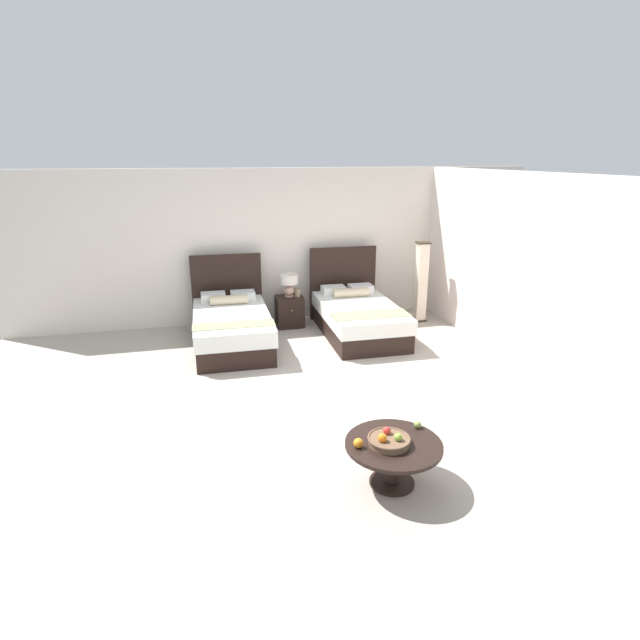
{
  "coord_description": "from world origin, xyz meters",
  "views": [
    {
      "loc": [
        -1.55,
        -5.62,
        2.86
      ],
      "look_at": [
        0.02,
        0.6,
        0.79
      ],
      "focal_mm": 28.77,
      "sensor_mm": 36.0,
      "label": 1
    }
  ],
  "objects": [
    {
      "name": "table_lamp",
      "position": [
        0.02,
        2.79,
        0.78
      ],
      "size": [
        0.32,
        0.32,
        0.39
      ],
      "color": "tan",
      "rests_on": "nightstand"
    },
    {
      "name": "wall_back",
      "position": [
        0.0,
        3.29,
        1.33
      ],
      "size": [
        9.32,
        0.12,
        2.65
      ],
      "primitive_type": "cube",
      "color": "silver",
      "rests_on": "ground"
    },
    {
      "name": "loose_orange",
      "position": [
        -0.27,
        -1.9,
        0.46
      ],
      "size": [
        0.09,
        0.09,
        0.09
      ],
      "color": "orange",
      "rests_on": "coffee_table"
    },
    {
      "name": "wall_side_right",
      "position": [
        2.86,
        0.4,
        1.33
      ],
      "size": [
        0.12,
        5.78,
        2.65
      ],
      "primitive_type": "cube",
      "color": "silver",
      "rests_on": "ground"
    },
    {
      "name": "ground_plane",
      "position": [
        0.0,
        0.0,
        -0.01
      ],
      "size": [
        9.32,
        10.18,
        0.02
      ],
      "primitive_type": "cube",
      "color": "#AC9F92"
    },
    {
      "name": "bed_near_corner",
      "position": [
        1.04,
        2.08,
        0.31
      ],
      "size": [
        1.23,
        2.1,
        1.3
      ],
      "color": "black",
      "rests_on": "ground"
    },
    {
      "name": "coffee_table",
      "position": [
        0.06,
        -1.91,
        0.32
      ],
      "size": [
        0.87,
        0.87,
        0.42
      ],
      "color": "black",
      "rests_on": "ground"
    },
    {
      "name": "vase",
      "position": [
        0.16,
        2.73,
        0.6
      ],
      "size": [
        0.09,
        0.09,
        0.14
      ],
      "color": "#997D5E",
      "rests_on": "nightstand"
    },
    {
      "name": "bed_near_window",
      "position": [
        -1.03,
        2.08,
        0.31
      ],
      "size": [
        1.21,
        2.11,
        1.27
      ],
      "color": "black",
      "rests_on": "ground"
    },
    {
      "name": "nightstand",
      "position": [
        0.02,
        2.77,
        0.26
      ],
      "size": [
        0.46,
        0.44,
        0.53
      ],
      "color": "black",
      "rests_on": "ground"
    },
    {
      "name": "loose_apple",
      "position": [
        0.38,
        -1.72,
        0.46
      ],
      "size": [
        0.07,
        0.07,
        0.07
      ],
      "color": "#8FA64C",
      "rests_on": "coffee_table"
    },
    {
      "name": "fruit_bowl",
      "position": [
        0.01,
        -1.92,
        0.46
      ],
      "size": [
        0.38,
        0.38,
        0.13
      ],
      "color": "brown",
      "rests_on": "coffee_table"
    },
    {
      "name": "floor_lamp_corner",
      "position": [
        2.34,
        2.49,
        0.71
      ],
      "size": [
        0.22,
        0.22,
        1.42
      ],
      "color": "#33281C",
      "rests_on": "ground"
    }
  ]
}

